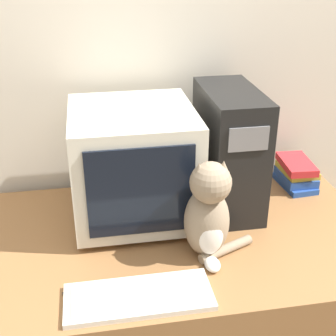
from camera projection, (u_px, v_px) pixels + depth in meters
wall_back at (159, 68)px, 1.95m from camera, size 7.00×0.05×2.50m
desk at (180, 311)px, 1.90m from camera, size 1.46×0.86×0.76m
crt_monitor at (134, 164)px, 1.75m from camera, size 0.45×0.47×0.43m
computer_tower at (229, 150)px, 1.82m from camera, size 0.20×0.42×0.48m
keyboard at (139, 297)px, 1.41m from camera, size 0.45×0.18×0.02m
cat at (208, 214)px, 1.54m from camera, size 0.25×0.21×0.36m
book_stack at (296, 173)px, 2.04m from camera, size 0.14×0.23×0.12m
pen at (84, 289)px, 1.45m from camera, size 0.13×0.03×0.01m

